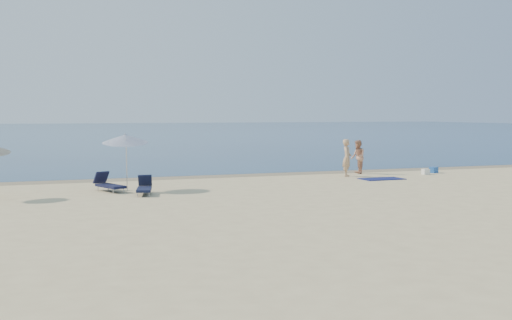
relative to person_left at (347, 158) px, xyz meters
The scene contains 10 objects.
sea 82.87m from the person_left, 91.68° to the left, with size 240.00×160.00×0.01m, color #0D294F.
wet_sand_strip 3.42m from the person_left, 137.37° to the left, with size 240.00×1.60×0.00m, color #847254.
person_left is the anchor object (origin of this frame).
person_right 1.60m from the person_left, 42.39° to the left, with size 0.82×0.64×1.70m, color tan.
beach_towel 2.11m from the person_left, 61.82° to the right, with size 1.97×1.09×0.03m, color #0F154B.
white_bag 4.21m from the person_left, ahead, with size 0.32×0.28×0.28m, color silver.
blue_cooler 5.09m from the person_left, ahead, with size 0.42×0.30×0.30m, color #1E52A4.
umbrella_near 10.97m from the person_left, behind, with size 2.18×2.20×2.35m.
lounger_left 11.66m from the person_left, 169.86° to the right, with size 1.13×1.77×0.75m.
lounger_right 10.90m from the person_left, 161.65° to the right, with size 0.86×1.65×0.69m.
Camera 1 is at (-12.11, -10.08, 3.05)m, focal length 45.00 mm.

